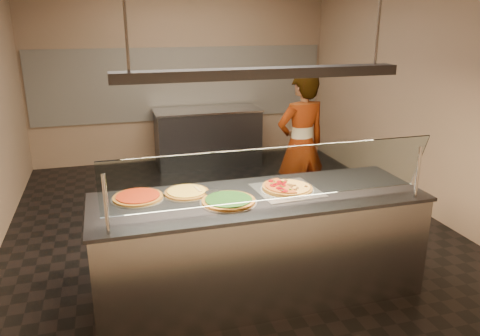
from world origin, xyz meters
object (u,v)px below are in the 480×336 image
object	(u,v)px
sneeze_guard	(274,175)
heat_lamp_housing	(261,73)
half_pizza_pepperoni	(276,188)
pizza_cheese	(187,192)
pizza_spatula	(204,190)
worker	(301,145)
pizza_tomato	(138,197)
serving_counter	(259,245)
perforated_tray	(287,190)
prep_table	(208,137)
pizza_spinach	(228,201)
half_pizza_sausage	(298,186)

from	to	relation	value
sneeze_guard	heat_lamp_housing	xyz separation A→B (m)	(-0.00, 0.34, 0.72)
half_pizza_pepperoni	pizza_cheese	bearing A→B (deg)	167.48
pizza_spatula	worker	bearing A→B (deg)	42.71
pizza_tomato	serving_counter	bearing A→B (deg)	-12.75
pizza_cheese	worker	xyz separation A→B (m)	(1.64, 1.34, -0.06)
sneeze_guard	perforated_tray	size ratio (longest dim) A/B	4.62
sneeze_guard	worker	distance (m)	2.21
serving_counter	pizza_spatula	size ratio (longest dim) A/B	12.30
pizza_cheese	pizza_tomato	bearing A→B (deg)	179.68
worker	heat_lamp_housing	size ratio (longest dim) A/B	0.77
prep_table	worker	distance (m)	2.51
pizza_spinach	heat_lamp_housing	distance (m)	1.05
serving_counter	perforated_tray	size ratio (longest dim) A/B	5.05
pizza_spinach	serving_counter	bearing A→B (deg)	14.44
pizza_cheese	pizza_spatula	size ratio (longest dim) A/B	1.77
pizza_tomato	prep_table	world-z (taller)	pizza_tomato
pizza_spatula	perforated_tray	bearing A→B (deg)	-9.88
perforated_tray	prep_table	xyz separation A→B (m)	(0.15, 3.90, -0.47)
half_pizza_pepperoni	worker	xyz separation A→B (m)	(0.89, 1.51, -0.08)
serving_counter	pizza_cheese	world-z (taller)	pizza_cheese
sneeze_guard	prep_table	bearing A→B (deg)	84.40
serving_counter	pizza_spinach	world-z (taller)	pizza_spinach
perforated_tray	heat_lamp_housing	world-z (taller)	heat_lamp_housing
heat_lamp_housing	pizza_cheese	bearing A→B (deg)	159.13
half_pizza_pepperoni	heat_lamp_housing	bearing A→B (deg)	-161.70
pizza_cheese	pizza_spinach	bearing A→B (deg)	-45.46
perforated_tray	pizza_spatula	bearing A→B (deg)	170.12
half_pizza_pepperoni	pizza_spinach	xyz separation A→B (m)	(-0.46, -0.13, -0.02)
pizza_spatula	worker	world-z (taller)	worker
half_pizza_sausage	pizza_tomato	xyz separation A→B (m)	(-1.36, 0.17, -0.01)
sneeze_guard	prep_table	distance (m)	4.38
serving_counter	pizza_tomato	world-z (taller)	pizza_tomato
serving_counter	sneeze_guard	xyz separation A→B (m)	(0.00, -0.34, 0.76)
sneeze_guard	heat_lamp_housing	world-z (taller)	heat_lamp_housing
pizza_cheese	pizza_tomato	world-z (taller)	same
heat_lamp_housing	half_pizza_sausage	bearing A→B (deg)	8.41
worker	prep_table	bearing A→B (deg)	-83.93
serving_counter	pizza_spinach	xyz separation A→B (m)	(-0.29, -0.07, 0.48)
serving_counter	pizza_spatula	distance (m)	0.69
serving_counter	heat_lamp_housing	bearing A→B (deg)	0.00
half_pizza_pepperoni	pizza_spinach	bearing A→B (deg)	-164.13
perforated_tray	sneeze_guard	bearing A→B (deg)	-124.29
serving_counter	worker	world-z (taller)	worker
perforated_tray	half_pizza_sausage	distance (m)	0.10
pizza_spatula	worker	distance (m)	2.04
pizza_spatula	heat_lamp_housing	size ratio (longest dim) A/B	0.10
serving_counter	half_pizza_pepperoni	bearing A→B (deg)	18.30
pizza_spinach	worker	distance (m)	2.12
perforated_tray	heat_lamp_housing	size ratio (longest dim) A/B	0.24
half_pizza_pepperoni	half_pizza_sausage	distance (m)	0.20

